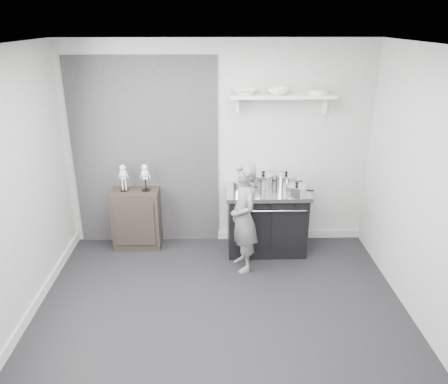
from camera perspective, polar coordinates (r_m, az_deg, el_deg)
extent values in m
plane|color=black|center=(4.74, -0.47, -16.19)|extent=(4.00, 4.00, 0.00)
cube|color=#B0B0AD|center=(5.75, -0.81, 5.99)|extent=(4.00, 0.02, 2.70)
cube|color=#B0B0AD|center=(2.49, 0.15, -17.17)|extent=(4.00, 0.02, 2.70)
cube|color=#B0B0AD|center=(4.49, -26.97, -1.08)|extent=(0.02, 3.60, 2.70)
cube|color=#B0B0AD|center=(4.54, 25.62, -0.62)|extent=(0.02, 3.60, 2.70)
cube|color=silver|center=(3.74, -0.60, 18.50)|extent=(4.00, 3.60, 0.02)
cube|color=black|center=(5.84, -10.20, 4.86)|extent=(1.90, 0.02, 2.50)
cube|color=silver|center=(6.30, 8.44, -5.43)|extent=(2.00, 0.03, 0.12)
cube|color=silver|center=(5.08, -24.23, -14.63)|extent=(0.03, 3.60, 0.12)
cube|color=white|center=(5.54, 7.67, 12.31)|extent=(1.30, 0.26, 0.04)
cube|color=white|center=(5.57, 1.79, 11.29)|extent=(0.03, 0.12, 0.20)
cube|color=white|center=(5.74, 13.03, 11.06)|extent=(0.03, 0.12, 0.20)
cube|color=black|center=(5.83, 5.54, -3.87)|extent=(1.01, 0.60, 0.80)
cube|color=silver|center=(5.66, 5.69, 0.04)|extent=(1.07, 0.64, 0.05)
cube|color=black|center=(5.53, 3.41, -5.07)|extent=(0.42, 0.02, 0.52)
cube|color=black|center=(5.58, 8.36, -4.97)|extent=(0.42, 0.02, 0.52)
cylinder|color=silver|center=(5.40, 6.05, -2.50)|extent=(0.90, 0.02, 0.02)
cylinder|color=black|center=(5.35, 2.86, -1.70)|extent=(0.04, 0.03, 0.04)
cylinder|color=black|center=(5.38, 6.06, -1.66)|extent=(0.04, 0.03, 0.04)
cylinder|color=black|center=(5.43, 9.22, -1.61)|extent=(0.04, 0.03, 0.04)
cube|color=black|center=(5.99, -11.30, -3.42)|extent=(0.62, 0.36, 0.81)
imported|color=slate|center=(5.25, 2.61, -3.41)|extent=(0.44, 0.56, 1.36)
cylinder|color=silver|center=(5.52, 2.37, 0.62)|extent=(0.22, 0.22, 0.14)
cylinder|color=silver|center=(5.49, 2.38, 1.39)|extent=(0.23, 0.23, 0.02)
sphere|color=black|center=(5.48, 2.38, 1.66)|extent=(0.04, 0.04, 0.04)
cylinder|color=black|center=(5.53, 3.93, 0.64)|extent=(0.10, 0.02, 0.02)
cylinder|color=silver|center=(5.74, 5.13, 1.48)|extent=(0.28, 0.28, 0.15)
cylinder|color=silver|center=(5.71, 5.15, 2.27)|extent=(0.28, 0.28, 0.02)
sphere|color=black|center=(5.70, 5.16, 2.58)|extent=(0.05, 0.05, 0.05)
cylinder|color=black|center=(5.76, 6.88, 1.49)|extent=(0.10, 0.02, 0.02)
cylinder|color=silver|center=(5.73, 8.06, 1.37)|extent=(0.26, 0.26, 0.16)
cylinder|color=silver|center=(5.70, 8.11, 2.20)|extent=(0.27, 0.27, 0.02)
sphere|color=black|center=(5.69, 8.12, 2.49)|extent=(0.05, 0.05, 0.05)
cylinder|color=black|center=(5.76, 9.72, 1.38)|extent=(0.10, 0.02, 0.02)
cylinder|color=silver|center=(5.50, 9.44, 0.15)|extent=(0.26, 0.26, 0.12)
cylinder|color=silver|center=(5.48, 9.48, 0.81)|extent=(0.27, 0.27, 0.01)
sphere|color=black|center=(5.47, 9.50, 1.11)|extent=(0.05, 0.05, 0.05)
cylinder|color=black|center=(5.53, 11.15, 0.17)|extent=(0.10, 0.02, 0.02)
imported|color=white|center=(5.48, 2.67, 12.98)|extent=(0.31, 0.31, 0.08)
imported|color=white|center=(5.52, 7.07, 12.95)|extent=(0.26, 0.26, 0.08)
cylinder|color=silver|center=(5.62, 12.22, 12.66)|extent=(0.24, 0.24, 0.06)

